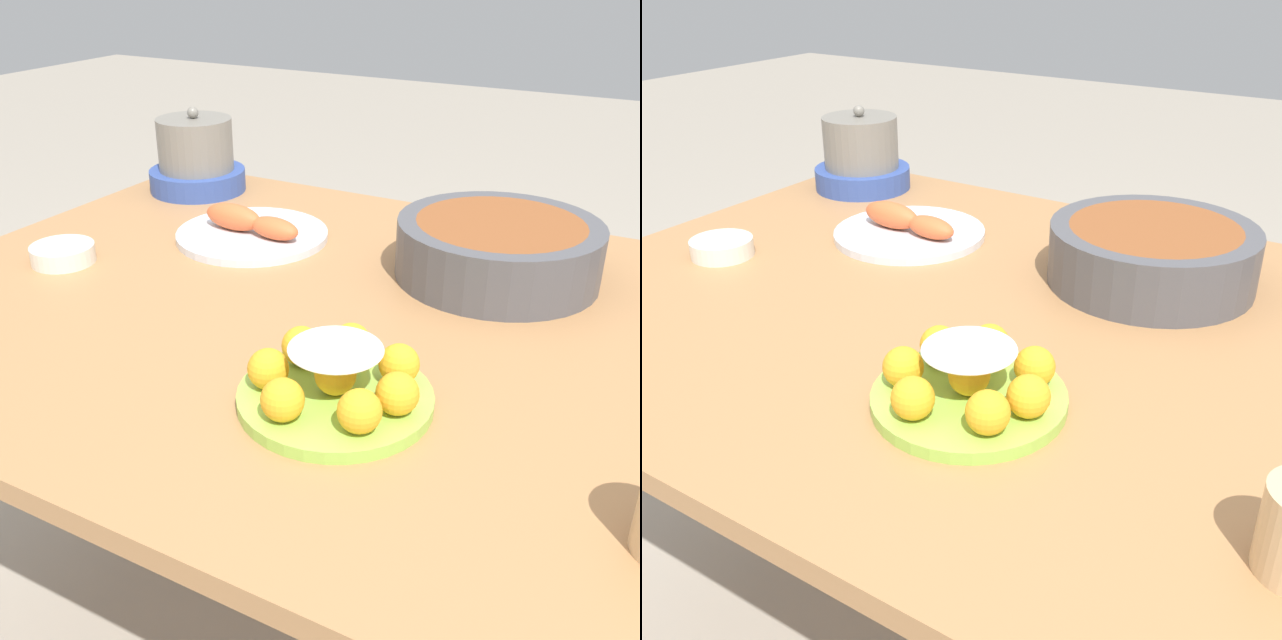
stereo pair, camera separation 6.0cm
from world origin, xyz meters
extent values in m
plane|color=#9E9384|center=(0.00, 0.00, 0.00)|extent=(12.00, 12.00, 0.00)
cylinder|color=#A87547|center=(-0.59, 0.47, 0.35)|extent=(0.06, 0.06, 0.69)
cube|color=#A87547|center=(0.00, 0.00, 0.71)|extent=(1.28, 1.04, 0.03)
cylinder|color=#99CC4C|center=(0.17, -0.23, 0.73)|extent=(0.23, 0.23, 0.02)
sphere|color=#F4A823|center=(0.25, -0.23, 0.76)|extent=(0.05, 0.05, 0.05)
sphere|color=#F4A823|center=(0.22, -0.17, 0.76)|extent=(0.05, 0.05, 0.05)
sphere|color=#F4A823|center=(0.15, -0.15, 0.76)|extent=(0.05, 0.05, 0.05)
sphere|color=#F4A823|center=(0.10, -0.19, 0.76)|extent=(0.05, 0.05, 0.05)
sphere|color=#F4A823|center=(0.09, -0.26, 0.76)|extent=(0.05, 0.05, 0.05)
sphere|color=#F4A823|center=(0.14, -0.31, 0.76)|extent=(0.05, 0.05, 0.05)
sphere|color=#F4A823|center=(0.23, -0.29, 0.76)|extent=(0.05, 0.05, 0.05)
ellipsoid|color=white|center=(0.17, -0.23, 0.80)|extent=(0.11, 0.11, 0.02)
sphere|color=#F4A823|center=(0.17, -0.23, 0.76)|extent=(0.05, 0.05, 0.05)
cylinder|color=#4C4C51|center=(0.22, 0.23, 0.77)|extent=(0.33, 0.33, 0.09)
cylinder|color=brown|center=(0.22, 0.23, 0.81)|extent=(0.27, 0.27, 0.01)
cylinder|color=silver|center=(-0.44, -0.07, 0.74)|extent=(0.11, 0.11, 0.03)
cylinder|color=#9E4C1E|center=(-0.44, -0.07, 0.75)|extent=(0.08, 0.08, 0.01)
cylinder|color=silver|center=(-0.22, 0.18, 0.73)|extent=(0.28, 0.28, 0.01)
ellipsoid|color=#E06033|center=(-0.17, 0.17, 0.76)|extent=(0.11, 0.06, 0.04)
ellipsoid|color=#E06033|center=(-0.26, 0.18, 0.76)|extent=(0.12, 0.05, 0.05)
cylinder|color=#334C99|center=(-0.49, 0.38, 0.75)|extent=(0.21, 0.21, 0.05)
cylinder|color=slate|center=(-0.49, 0.38, 0.83)|extent=(0.16, 0.16, 0.11)
sphere|color=slate|center=(-0.49, 0.38, 0.89)|extent=(0.02, 0.02, 0.02)
camera|label=1|loc=(0.51, -0.90, 1.22)|focal=42.00mm
camera|label=2|loc=(0.57, -0.86, 1.22)|focal=42.00mm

